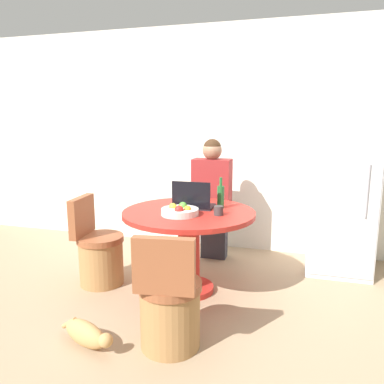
{
  "coord_description": "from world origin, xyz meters",
  "views": [
    {
      "loc": [
        0.86,
        -2.91,
        1.54
      ],
      "look_at": [
        -0.06,
        0.23,
        0.9
      ],
      "focal_mm": 35.0,
      "sensor_mm": 36.0,
      "label": 1
    }
  ],
  "objects_px": {
    "refrigerator": "(341,192)",
    "bottle": "(221,196)",
    "chair_left_side": "(99,255)",
    "dining_table": "(189,233)",
    "laptop": "(193,202)",
    "fruit_bowl": "(180,211)",
    "person_seated": "(213,195)",
    "cat": "(86,334)",
    "chair_near_camera": "(170,309)"
  },
  "relations": [
    {
      "from": "refrigerator",
      "to": "bottle",
      "type": "xyz_separation_m",
      "value": [
        -1.08,
        -0.76,
        0.04
      ]
    },
    {
      "from": "chair_left_side",
      "to": "dining_table",
      "type": "bearing_deg",
      "value": -90.0
    },
    {
      "from": "laptop",
      "to": "fruit_bowl",
      "type": "bearing_deg",
      "value": 81.53
    },
    {
      "from": "dining_table",
      "to": "person_seated",
      "type": "height_order",
      "value": "person_seated"
    },
    {
      "from": "fruit_bowl",
      "to": "cat",
      "type": "xyz_separation_m",
      "value": [
        -0.4,
        -0.85,
        -0.69
      ]
    },
    {
      "from": "chair_left_side",
      "to": "chair_near_camera",
      "type": "bearing_deg",
      "value": -133.52
    },
    {
      "from": "person_seated",
      "to": "bottle",
      "type": "relative_size",
      "value": 4.75
    },
    {
      "from": "bottle",
      "to": "cat",
      "type": "distance_m",
      "value": 1.57
    },
    {
      "from": "bottle",
      "to": "refrigerator",
      "type": "bearing_deg",
      "value": 34.91
    },
    {
      "from": "chair_left_side",
      "to": "fruit_bowl",
      "type": "xyz_separation_m",
      "value": [
        0.83,
        -0.08,
        0.5
      ]
    },
    {
      "from": "refrigerator",
      "to": "chair_near_camera",
      "type": "height_order",
      "value": "refrigerator"
    },
    {
      "from": "chair_near_camera",
      "to": "laptop",
      "type": "xyz_separation_m",
      "value": [
        -0.11,
        0.97,
        0.52
      ]
    },
    {
      "from": "fruit_bowl",
      "to": "person_seated",
      "type": "bearing_deg",
      "value": 86.57
    },
    {
      "from": "refrigerator",
      "to": "fruit_bowl",
      "type": "distance_m",
      "value": 1.74
    },
    {
      "from": "dining_table",
      "to": "cat",
      "type": "height_order",
      "value": "dining_table"
    },
    {
      "from": "chair_near_camera",
      "to": "bottle",
      "type": "xyz_separation_m",
      "value": [
        0.12,
        1.03,
        0.58
      ]
    },
    {
      "from": "bottle",
      "to": "cat",
      "type": "relative_size",
      "value": 0.57
    },
    {
      "from": "laptop",
      "to": "cat",
      "type": "distance_m",
      "value": 1.4
    },
    {
      "from": "person_seated",
      "to": "fruit_bowl",
      "type": "relative_size",
      "value": 4.27
    },
    {
      "from": "person_seated",
      "to": "bottle",
      "type": "height_order",
      "value": "person_seated"
    },
    {
      "from": "dining_table",
      "to": "bottle",
      "type": "bearing_deg",
      "value": 35.64
    },
    {
      "from": "chair_near_camera",
      "to": "cat",
      "type": "distance_m",
      "value": 0.6
    },
    {
      "from": "refrigerator",
      "to": "cat",
      "type": "height_order",
      "value": "refrigerator"
    },
    {
      "from": "refrigerator",
      "to": "chair_left_side",
      "type": "height_order",
      "value": "refrigerator"
    },
    {
      "from": "fruit_bowl",
      "to": "cat",
      "type": "bearing_deg",
      "value": -115.1
    },
    {
      "from": "chair_near_camera",
      "to": "bottle",
      "type": "height_order",
      "value": "bottle"
    },
    {
      "from": "person_seated",
      "to": "cat",
      "type": "height_order",
      "value": "person_seated"
    },
    {
      "from": "cat",
      "to": "laptop",
      "type": "bearing_deg",
      "value": 89.41
    },
    {
      "from": "refrigerator",
      "to": "person_seated",
      "type": "height_order",
      "value": "refrigerator"
    },
    {
      "from": "chair_left_side",
      "to": "cat",
      "type": "bearing_deg",
      "value": -160.32
    },
    {
      "from": "laptop",
      "to": "dining_table",
      "type": "bearing_deg",
      "value": 85.35
    },
    {
      "from": "dining_table",
      "to": "chair_near_camera",
      "type": "distance_m",
      "value": 0.91
    },
    {
      "from": "laptop",
      "to": "bottle",
      "type": "relative_size",
      "value": 1.24
    },
    {
      "from": "chair_near_camera",
      "to": "person_seated",
      "type": "xyz_separation_m",
      "value": [
        -0.09,
        1.66,
        0.45
      ]
    },
    {
      "from": "refrigerator",
      "to": "laptop",
      "type": "xyz_separation_m",
      "value": [
        -1.32,
        -0.82,
        -0.01
      ]
    },
    {
      "from": "refrigerator",
      "to": "laptop",
      "type": "distance_m",
      "value": 1.55
    },
    {
      "from": "chair_near_camera",
      "to": "fruit_bowl",
      "type": "relative_size",
      "value": 2.65
    },
    {
      "from": "fruit_bowl",
      "to": "bottle",
      "type": "relative_size",
      "value": 1.11
    },
    {
      "from": "dining_table",
      "to": "fruit_bowl",
      "type": "bearing_deg",
      "value": -101.27
    },
    {
      "from": "chair_left_side",
      "to": "cat",
      "type": "relative_size",
      "value": 1.67
    },
    {
      "from": "chair_left_side",
      "to": "chair_near_camera",
      "type": "relative_size",
      "value": 1.0
    },
    {
      "from": "person_seated",
      "to": "bottle",
      "type": "bearing_deg",
      "value": 109.2
    },
    {
      "from": "person_seated",
      "to": "chair_near_camera",
      "type": "bearing_deg",
      "value": 93.26
    },
    {
      "from": "chair_left_side",
      "to": "fruit_bowl",
      "type": "distance_m",
      "value": 0.97
    },
    {
      "from": "chair_left_side",
      "to": "person_seated",
      "type": "xyz_separation_m",
      "value": [
        0.89,
        0.88,
        0.45
      ]
    },
    {
      "from": "refrigerator",
      "to": "person_seated",
      "type": "distance_m",
      "value": 1.31
    },
    {
      "from": "refrigerator",
      "to": "fruit_bowl",
      "type": "bearing_deg",
      "value": -141.36
    },
    {
      "from": "cat",
      "to": "refrigerator",
      "type": "bearing_deg",
      "value": 68.62
    },
    {
      "from": "dining_table",
      "to": "chair_left_side",
      "type": "relative_size",
      "value": 1.4
    },
    {
      "from": "dining_table",
      "to": "bottle",
      "type": "height_order",
      "value": "bottle"
    }
  ]
}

